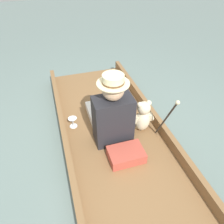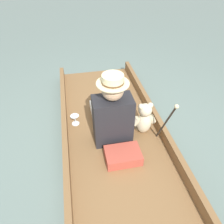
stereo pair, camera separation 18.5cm
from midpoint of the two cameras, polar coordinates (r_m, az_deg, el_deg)
The scene contains 7 objects.
ground_plane at distance 2.74m, azimuth 2.14°, elevation -6.80°, with size 16.00×16.00×0.00m, color slate.
punt_boat at distance 2.69m, azimuth 2.18°, elevation -5.81°, with size 1.19×3.07×0.24m.
seat_cushion at distance 2.34m, azimuth 5.18°, elevation -11.34°, with size 0.37×0.26×0.12m.
seated_person at distance 2.43m, azimuth 1.95°, elevation -0.52°, with size 0.42×0.82×0.85m.
teddy_bear at distance 2.58m, azimuth 10.40°, elevation -1.81°, with size 0.30×0.17×0.43m.
wine_glass at distance 2.73m, azimuth -7.78°, elevation -1.61°, with size 0.11×0.11×0.13m.
walking_cane at distance 2.30m, azimuth 16.55°, elevation -2.05°, with size 0.04×0.31×0.68m.
Camera 2 is at (-0.38, -1.87, 1.97)m, focal length 35.00 mm.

